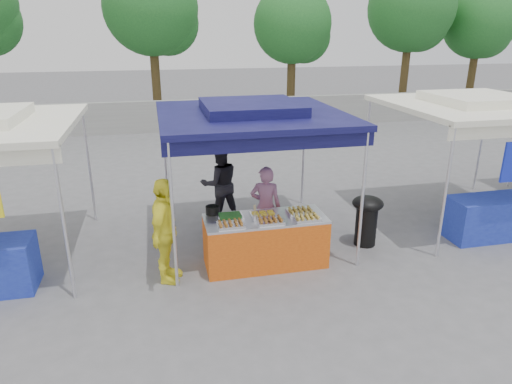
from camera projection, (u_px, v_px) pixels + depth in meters
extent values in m
plane|color=slate|center=(264.00, 261.00, 7.85)|extent=(80.00, 80.00, 0.00)
cube|color=gray|center=(197.00, 115.00, 17.75)|extent=(40.00, 0.25, 1.20)
cylinder|color=silver|center=(173.00, 218.00, 6.69)|extent=(0.05, 0.05, 2.30)
cylinder|color=silver|center=(362.00, 202.00, 7.31)|extent=(0.05, 0.05, 2.30)
cylinder|color=silver|center=(165.00, 163.00, 9.45)|extent=(0.05, 0.05, 2.30)
cylinder|color=silver|center=(303.00, 154.00, 10.07)|extent=(0.05, 0.05, 2.30)
cube|color=#13124B|center=(251.00, 115.00, 7.97)|extent=(3.20, 3.20, 0.10)
cube|color=#13124B|center=(251.00, 107.00, 7.93)|extent=(1.65, 1.65, 0.18)
cube|color=#13124B|center=(273.00, 143.00, 6.65)|extent=(3.20, 0.04, 0.25)
cylinder|color=silver|center=(65.00, 227.00, 6.38)|extent=(0.05, 0.05, 2.30)
cylinder|color=silver|center=(89.00, 167.00, 9.14)|extent=(0.05, 0.05, 2.30)
cylinder|color=silver|center=(445.00, 195.00, 7.62)|extent=(0.05, 0.05, 2.30)
cylinder|color=silver|center=(366.00, 151.00, 10.38)|extent=(0.05, 0.05, 2.30)
cylinder|color=silver|center=(481.00, 144.00, 11.00)|extent=(0.05, 0.05, 2.30)
cube|color=white|center=(476.00, 106.00, 8.91)|extent=(3.20, 3.20, 0.10)
cube|color=white|center=(477.00, 99.00, 8.86)|extent=(1.65, 1.65, 0.18)
cube|color=#2439BD|center=(494.00, 217.00, 8.65)|extent=(1.80, 0.70, 0.80)
cylinder|color=#4B3A1D|center=(155.00, 73.00, 18.82)|extent=(0.36, 0.36, 4.10)
sphere|color=#246D28|center=(151.00, 7.00, 17.97)|extent=(3.75, 3.75, 3.75)
sphere|color=#246D28|center=(167.00, 23.00, 18.48)|extent=(2.58, 2.58, 2.58)
cylinder|color=#4B3A1D|center=(291.00, 78.00, 19.71)|extent=(0.36, 0.36, 3.56)
sphere|color=#246D28|center=(293.00, 24.00, 18.98)|extent=(3.25, 3.25, 3.25)
sphere|color=#246D28|center=(304.00, 37.00, 19.46)|extent=(2.24, 2.24, 2.24)
cylinder|color=#4B3A1D|center=(405.00, 68.00, 20.98)|extent=(0.36, 0.36, 4.17)
sphere|color=#246D28|center=(411.00, 8.00, 20.12)|extent=(3.81, 3.81, 3.81)
sphere|color=#246D28|center=(420.00, 22.00, 20.63)|extent=(2.62, 2.62, 2.62)
cylinder|color=#4B3A1D|center=(472.00, 71.00, 22.07)|extent=(0.36, 0.36, 3.65)
sphere|color=#246D28|center=(480.00, 22.00, 21.31)|extent=(3.34, 3.34, 3.34)
sphere|color=#246D28|center=(486.00, 34.00, 21.79)|extent=(2.29, 2.29, 2.29)
cube|color=#E15914|center=(265.00, 242.00, 7.62)|extent=(2.00, 0.80, 0.81)
cube|color=silver|center=(265.00, 219.00, 7.48)|extent=(2.00, 0.80, 0.04)
cube|color=white|center=(231.00, 225.00, 7.12)|extent=(0.42, 0.30, 0.05)
cube|color=#91591E|center=(231.00, 223.00, 7.11)|extent=(0.35, 0.25, 0.02)
cube|color=white|center=(270.00, 221.00, 7.26)|extent=(0.42, 0.30, 0.05)
cube|color=#91591E|center=(270.00, 219.00, 7.24)|extent=(0.35, 0.25, 0.02)
cube|color=white|center=(307.00, 218.00, 7.37)|extent=(0.42, 0.30, 0.05)
cube|color=gold|center=(307.00, 216.00, 7.36)|extent=(0.35, 0.25, 0.02)
cube|color=white|center=(230.00, 217.00, 7.42)|extent=(0.42, 0.30, 0.05)
cube|color=#256522|center=(230.00, 215.00, 7.40)|extent=(0.35, 0.25, 0.02)
cube|color=white|center=(263.00, 215.00, 7.52)|extent=(0.42, 0.30, 0.05)
cube|color=yellow|center=(263.00, 213.00, 7.51)|extent=(0.35, 0.25, 0.02)
cube|color=white|center=(300.00, 212.00, 7.64)|extent=(0.42, 0.30, 0.05)
cube|color=gold|center=(300.00, 210.00, 7.63)|extent=(0.35, 0.25, 0.02)
cylinder|color=black|center=(213.00, 210.00, 7.60)|extent=(0.23, 0.23, 0.14)
cylinder|color=silver|center=(255.00, 218.00, 7.32)|extent=(0.07, 0.07, 0.09)
cylinder|color=black|center=(366.00, 225.00, 8.34)|extent=(0.39, 0.39, 0.75)
ellipsoid|color=black|center=(368.00, 203.00, 8.19)|extent=(0.56, 0.56, 0.25)
cube|color=#172ABD|center=(243.00, 242.00, 8.20)|extent=(0.52, 0.36, 0.31)
cube|color=#172ABD|center=(273.00, 235.00, 8.46)|extent=(0.52, 0.36, 0.31)
cube|color=#172ABD|center=(274.00, 221.00, 8.35)|extent=(0.48, 0.33, 0.29)
imported|color=#A0658C|center=(266.00, 207.00, 8.17)|extent=(0.64, 0.51, 1.51)
imported|color=#232228|center=(220.00, 184.00, 9.20)|extent=(0.88, 0.72, 1.64)
imported|color=#FFF538|center=(165.00, 232.00, 6.97)|extent=(0.68, 1.07, 1.69)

